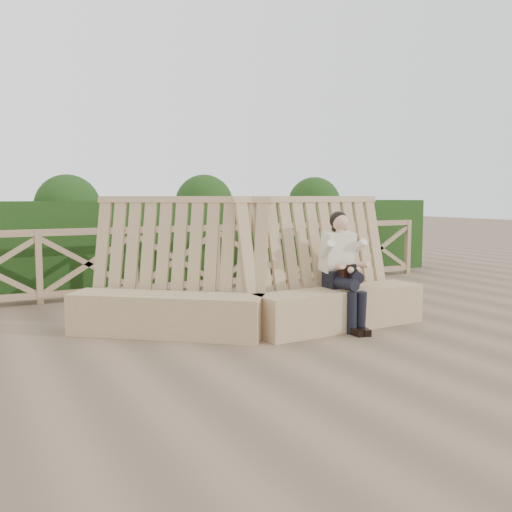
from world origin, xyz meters
name	(u,v)px	position (x,y,z in m)	size (l,w,h in m)	color
ground	(286,339)	(0.00, 0.00, 0.00)	(60.00, 60.00, 0.00)	brown
bench	(254,296)	(-0.11, 0.55, 0.40)	(4.12, 2.02, 1.61)	#8F7A52
woman	(343,265)	(0.90, 0.18, 0.76)	(0.40, 0.83, 1.40)	black
guardrail	(177,259)	(0.00, 3.50, 0.55)	(10.10, 0.09, 1.10)	#9B7B5A
hedge	(154,242)	(0.00, 4.70, 0.75)	(12.00, 1.20, 1.50)	black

